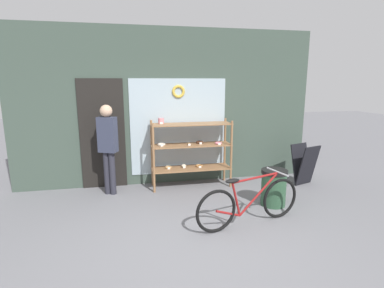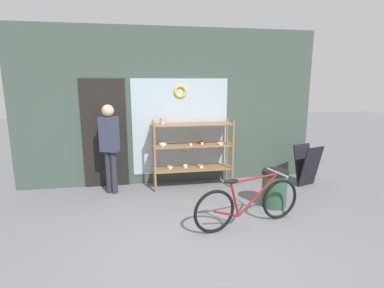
# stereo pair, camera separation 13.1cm
# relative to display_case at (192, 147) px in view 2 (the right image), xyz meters

# --- Properties ---
(ground_plane) EXTENTS (30.00, 30.00, 0.00)m
(ground_plane) POSITION_rel_display_case_xyz_m (-0.38, -2.21, -0.78)
(ground_plane) COLOR slate
(storefront_facade) EXTENTS (5.95, 0.13, 3.06)m
(storefront_facade) POSITION_rel_display_case_xyz_m (-0.41, 0.36, 0.72)
(storefront_facade) COLOR #3D4C42
(storefront_facade) RESTS_ON ground_plane
(display_case) EXTENTS (1.54, 0.45, 1.36)m
(display_case) POSITION_rel_display_case_xyz_m (0.00, 0.00, 0.00)
(display_case) COLOR #8E6642
(display_case) RESTS_ON ground_plane
(bicycle) EXTENTS (1.69, 0.55, 0.75)m
(bicycle) POSITION_rel_display_case_xyz_m (0.50, -1.78, -0.45)
(bicycle) COLOR black
(bicycle) RESTS_ON ground_plane
(sandwich_board) EXTENTS (0.54, 0.50, 0.81)m
(sandwich_board) POSITION_rel_display_case_xyz_m (2.26, -0.36, -0.37)
(sandwich_board) COLOR black
(sandwich_board) RESTS_ON ground_plane
(pedestrian) EXTENTS (0.37, 0.30, 1.64)m
(pedestrian) POSITION_rel_display_case_xyz_m (-1.53, -0.11, 0.18)
(pedestrian) COLOR #282833
(pedestrian) RESTS_ON ground_plane
(trash_bin) EXTENTS (0.43, 0.43, 0.61)m
(trash_bin) POSITION_rel_display_case_xyz_m (1.18, -1.20, -0.45)
(trash_bin) COLOR #2D5138
(trash_bin) RESTS_ON ground_plane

